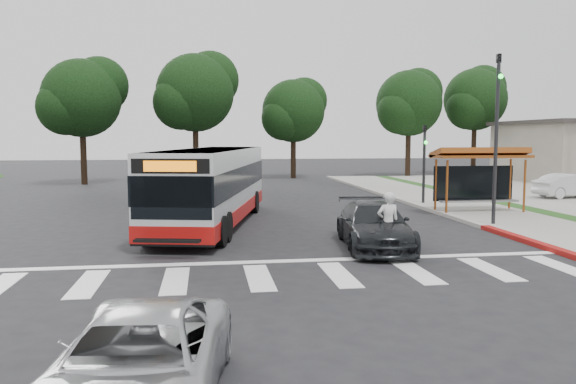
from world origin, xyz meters
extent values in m
plane|color=black|center=(0.00, 0.00, 0.00)|extent=(140.00, 140.00, 0.00)
cube|color=gray|center=(11.00, 8.00, 0.06)|extent=(4.00, 40.00, 0.12)
cube|color=#9E9991|center=(9.00, 8.00, 0.07)|extent=(0.30, 40.00, 0.15)
cube|color=maroon|center=(9.00, -2.00, 0.08)|extent=(0.32, 6.00, 0.15)
cube|color=silver|center=(0.00, -5.00, 0.01)|extent=(18.00, 2.60, 0.01)
cylinder|color=brown|center=(9.00, 4.40, 1.27)|extent=(0.10, 0.10, 2.30)
cylinder|color=brown|center=(12.60, 4.40, 1.27)|extent=(0.10, 0.10, 2.30)
cylinder|color=brown|center=(9.00, 5.60, 1.27)|extent=(0.10, 0.10, 2.30)
cylinder|color=brown|center=(12.60, 5.60, 1.27)|extent=(0.10, 0.10, 2.30)
cube|color=brown|center=(10.80, 5.00, 2.57)|extent=(4.20, 1.60, 0.12)
cube|color=brown|center=(10.80, 5.05, 2.72)|extent=(4.20, 1.32, 0.51)
cube|color=black|center=(10.80, 5.60, 1.32)|extent=(3.80, 0.06, 1.60)
cube|color=gray|center=(10.80, 5.00, 0.57)|extent=(3.60, 0.40, 0.08)
cylinder|color=black|center=(9.60, 1.50, 3.25)|extent=(0.14, 0.14, 6.50)
imported|color=black|center=(9.60, 1.50, 6.00)|extent=(0.16, 0.20, 1.00)
sphere|color=#19E533|center=(9.60, 1.32, 5.65)|extent=(0.18, 0.18, 0.18)
cylinder|color=black|center=(9.60, 8.50, 2.00)|extent=(0.14, 0.14, 4.00)
imported|color=black|center=(9.60, 8.50, 3.50)|extent=(0.16, 0.20, 1.00)
sphere|color=#19E533|center=(9.60, 8.32, 3.15)|extent=(0.18, 0.18, 0.18)
cylinder|color=black|center=(16.00, 28.00, 2.30)|extent=(0.44, 0.44, 4.40)
sphere|color=black|center=(16.00, 28.00, 6.30)|extent=(5.60, 5.60, 5.60)
sphere|color=black|center=(17.12, 28.84, 7.30)|extent=(4.20, 4.20, 4.20)
sphere|color=black|center=(15.02, 27.30, 5.60)|extent=(3.92, 3.92, 3.92)
cylinder|color=black|center=(23.00, 30.00, 2.42)|extent=(0.44, 0.44, 4.84)
sphere|color=black|center=(23.00, 30.00, 6.82)|extent=(5.60, 5.60, 5.60)
sphere|color=black|center=(24.12, 30.84, 7.92)|extent=(4.20, 4.20, 4.20)
sphere|color=black|center=(22.02, 29.30, 6.05)|extent=(3.92, 3.92, 3.92)
cylinder|color=black|center=(-2.00, 26.00, 2.42)|extent=(0.44, 0.44, 4.84)
sphere|color=black|center=(-2.00, 26.00, 6.82)|extent=(6.00, 6.00, 6.00)
sphere|color=black|center=(-0.80, 26.90, 7.92)|extent=(4.50, 4.50, 4.50)
sphere|color=black|center=(-3.05, 25.25, 6.05)|extent=(4.20, 4.20, 4.20)
cylinder|color=black|center=(6.00, 28.00, 1.98)|extent=(0.44, 0.44, 3.96)
sphere|color=black|center=(6.00, 28.00, 5.58)|extent=(5.20, 5.20, 5.20)
sphere|color=black|center=(7.04, 28.78, 6.48)|extent=(3.90, 3.90, 3.90)
sphere|color=black|center=(5.09, 27.35, 4.95)|extent=(3.64, 3.64, 3.64)
cylinder|color=black|center=(-10.00, 24.00, 2.20)|extent=(0.44, 0.44, 4.40)
sphere|color=black|center=(-10.00, 24.00, 6.20)|extent=(5.60, 5.60, 5.60)
sphere|color=black|center=(-8.88, 24.84, 7.20)|extent=(4.20, 4.20, 4.20)
sphere|color=black|center=(-10.98, 23.30, 5.50)|extent=(3.92, 3.92, 3.92)
imported|color=silver|center=(4.02, -2.69, 0.91)|extent=(0.68, 0.46, 1.82)
imported|color=black|center=(3.88, -1.77, 0.70)|extent=(2.49, 4.99, 1.39)
imported|color=#AFB1B5|center=(-2.10, -11.47, 0.62)|extent=(2.53, 4.65, 1.24)
imported|color=silver|center=(18.56, 9.81, 0.76)|extent=(4.13, 1.90, 1.31)
camera|label=1|loc=(-1.24, -18.35, 3.41)|focal=35.00mm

